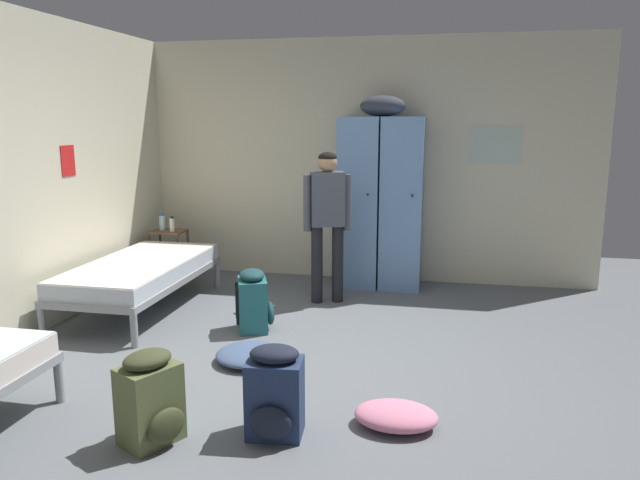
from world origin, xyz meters
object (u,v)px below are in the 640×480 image
at_px(locker_bank, 381,199).
at_px(backpack_navy, 275,394).
at_px(clothes_pile_pink, 396,416).
at_px(shelf_unit, 169,250).
at_px(clothes_pile_denim, 251,354).
at_px(backpack_olive, 151,400).
at_px(water_bottle, 162,222).
at_px(bed_left_rear, 140,272).
at_px(lotion_bottle, 172,224).
at_px(backpack_teal, 254,302).
at_px(person_traveler, 327,213).

xyz_separation_m(locker_bank, backpack_navy, (-0.25, -3.38, -0.71)).
bearing_deg(clothes_pile_pink, shelf_unit, 134.23).
bearing_deg(backpack_navy, clothes_pile_denim, 115.29).
height_order(shelf_unit, backpack_olive, shelf_unit).
relative_size(water_bottle, clothes_pile_denim, 0.37).
bearing_deg(clothes_pile_pink, bed_left_rear, 145.63).
distance_m(water_bottle, lotion_bottle, 0.16).
bearing_deg(clothes_pile_pink, lotion_bottle, 133.91).
relative_size(backpack_navy, clothes_pile_denim, 1.02).
relative_size(backpack_teal, clothes_pile_denim, 1.02).
xyz_separation_m(shelf_unit, backpack_teal, (1.49, -1.48, -0.09)).
relative_size(lotion_bottle, clothes_pile_denim, 0.33).
height_order(backpack_navy, backpack_olive, same).
bearing_deg(backpack_olive, clothes_pile_denim, 81.33).
height_order(bed_left_rear, water_bottle, water_bottle).
bearing_deg(locker_bank, water_bottle, -175.74).
height_order(locker_bank, clothes_pile_denim, locker_bank).
height_order(water_bottle, clothes_pile_pink, water_bottle).
distance_m(backpack_teal, clothes_pile_denim, 0.74).
bearing_deg(lotion_bottle, water_bottle, 158.20).
distance_m(bed_left_rear, backpack_olive, 2.57).
bearing_deg(water_bottle, clothes_pile_pink, -45.17).
distance_m(clothes_pile_pink, clothes_pile_denim, 1.40).
bearing_deg(water_bottle, backpack_olive, -65.16).
relative_size(locker_bank, backpack_teal, 3.76).
height_order(backpack_navy, clothes_pile_pink, backpack_navy).
height_order(locker_bank, water_bottle, locker_bank).
xyz_separation_m(shelf_unit, backpack_navy, (2.17, -3.18, -0.09)).
bearing_deg(backpack_navy, lotion_bottle, 123.77).
distance_m(lotion_bottle, clothes_pile_pink, 4.05).
xyz_separation_m(locker_bank, shelf_unit, (-2.41, -0.21, -0.62)).
bearing_deg(lotion_bottle, backpack_navy, -56.23).
xyz_separation_m(person_traveler, clothes_pile_denim, (-0.28, -1.64, -0.85)).
bearing_deg(backpack_navy, shelf_unit, 124.30).
xyz_separation_m(locker_bank, clothes_pile_pink, (0.44, -3.14, -0.90)).
relative_size(shelf_unit, bed_left_rear, 0.30).
bearing_deg(person_traveler, lotion_bottle, 165.72).
bearing_deg(backpack_navy, locker_bank, 85.82).
xyz_separation_m(bed_left_rear, backpack_olive, (1.25, -2.24, -0.12)).
relative_size(locker_bank, backpack_navy, 3.76).
bearing_deg(backpack_teal, water_bottle, 136.45).
xyz_separation_m(shelf_unit, bed_left_rear, (0.25, -1.15, 0.04)).
bearing_deg(bed_left_rear, backpack_teal, -14.70).
height_order(locker_bank, shelf_unit, locker_bank).
bearing_deg(locker_bank, backpack_navy, -94.18).
xyz_separation_m(backpack_olive, clothes_pile_denim, (0.19, 1.23, -0.20)).
distance_m(locker_bank, backpack_teal, 2.04).
xyz_separation_m(locker_bank, lotion_bottle, (-2.34, -0.25, -0.32)).
xyz_separation_m(shelf_unit, backpack_olive, (1.50, -3.39, -0.09)).
bearing_deg(shelf_unit, locker_bank, 4.87).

